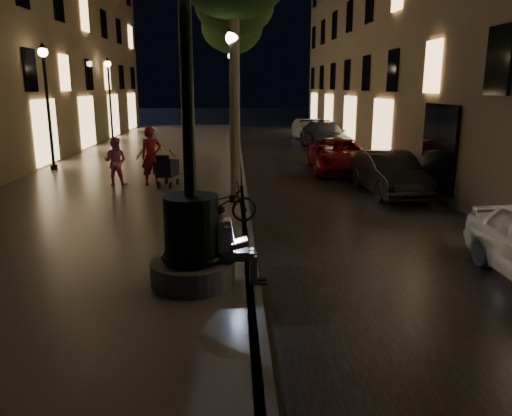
{
  "coord_description": "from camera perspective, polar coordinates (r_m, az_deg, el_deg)",
  "views": [
    {
      "loc": [
        -0.31,
        -5.86,
        3.42
      ],
      "look_at": [
        0.1,
        3.0,
        1.24
      ],
      "focal_mm": 35.0,
      "sensor_mm": 36.0,
      "label": 1
    }
  ],
  "objects": [
    {
      "name": "ground",
      "position": [
        21.14,
        -1.76,
        4.46
      ],
      "size": [
        120.0,
        120.0,
        0.0
      ],
      "primitive_type": "plane",
      "color": "black",
      "rests_on": "ground"
    },
    {
      "name": "cobble_lane",
      "position": [
        21.4,
        6.32,
        4.52
      ],
      "size": [
        6.0,
        45.0,
        0.02
      ],
      "primitive_type": "cube",
      "color": "black",
      "rests_on": "ground"
    },
    {
      "name": "promenade",
      "position": [
        21.45,
        -12.55,
        4.54
      ],
      "size": [
        8.0,
        45.0,
        0.2
      ],
      "primitive_type": "cube",
      "color": "slate",
      "rests_on": "ground"
    },
    {
      "name": "curb_strip",
      "position": [
        21.13,
        -1.76,
        4.73
      ],
      "size": [
        0.25,
        45.0,
        0.2
      ],
      "primitive_type": "cube",
      "color": "#59595B",
      "rests_on": "ground"
    },
    {
      "name": "fountain_lamppost",
      "position": [
        8.2,
        -7.38,
        -1.96
      ],
      "size": [
        1.4,
        1.4,
        5.21
      ],
      "color": "#59595B",
      "rests_on": "promenade"
    },
    {
      "name": "seated_man_laptop",
      "position": [
        8.25,
        -3.07,
        -3.95
      ],
      "size": [
        0.97,
        0.33,
        1.34
      ],
      "color": "gray",
      "rests_on": "promenade"
    },
    {
      "name": "tree_second",
      "position": [
        20.08,
        -2.47,
        22.11
      ],
      "size": [
        3.0,
        3.0,
        7.4
      ],
      "color": "#6B604C",
      "rests_on": "promenade"
    },
    {
      "name": "tree_third",
      "position": [
        26.01,
        -2.76,
        19.76
      ],
      "size": [
        3.0,
        3.0,
        7.2
      ],
      "color": "#6B604C",
      "rests_on": "promenade"
    },
    {
      "name": "tree_far",
      "position": [
        32.01,
        -2.6,
        19.16
      ],
      "size": [
        3.0,
        3.0,
        7.5
      ],
      "color": "#6B604C",
      "rests_on": "promenade"
    },
    {
      "name": "lamp_curb_a",
      "position": [
        13.86,
        -2.66,
        13.0
      ],
      "size": [
        0.36,
        0.36,
        4.81
      ],
      "color": "black",
      "rests_on": "promenade"
    },
    {
      "name": "lamp_curb_b",
      "position": [
        21.86,
        -2.68,
        13.28
      ],
      "size": [
        0.36,
        0.36,
        4.81
      ],
      "color": "black",
      "rests_on": "promenade"
    },
    {
      "name": "lamp_curb_c",
      "position": [
        29.86,
        -2.68,
        13.4
      ],
      "size": [
        0.36,
        0.36,
        4.81
      ],
      "color": "black",
      "rests_on": "promenade"
    },
    {
      "name": "lamp_curb_d",
      "position": [
        37.86,
        -2.69,
        13.48
      ],
      "size": [
        0.36,
        0.36,
        4.81
      ],
      "color": "black",
      "rests_on": "promenade"
    },
    {
      "name": "lamp_left_b",
      "position": [
        21.09,
        -22.82,
        12.23
      ],
      "size": [
        0.36,
        0.36,
        4.81
      ],
      "color": "black",
      "rests_on": "promenade"
    },
    {
      "name": "lamp_left_c",
      "position": [
        30.69,
        -16.41,
        12.89
      ],
      "size": [
        0.36,
        0.36,
        4.81
      ],
      "color": "black",
      "rests_on": "promenade"
    },
    {
      "name": "stroller",
      "position": [
        16.54,
        -10.06,
        4.45
      ],
      "size": [
        0.68,
        1.19,
        1.2
      ],
      "rotation": [
        0.0,
        0.0,
        -0.24
      ],
      "color": "black",
      "rests_on": "promenade"
    },
    {
      "name": "car_second",
      "position": [
        16.66,
        14.94,
        3.86
      ],
      "size": [
        1.64,
        4.22,
        1.37
      ],
      "primitive_type": "imported",
      "rotation": [
        0.0,
        0.0,
        0.05
      ],
      "color": "black",
      "rests_on": "ground"
    },
    {
      "name": "car_third",
      "position": [
        20.57,
        9.54,
        5.92
      ],
      "size": [
        2.53,
        4.99,
        1.35
      ],
      "primitive_type": "imported",
      "rotation": [
        0.0,
        0.0,
        -0.06
      ],
      "color": "maroon",
      "rests_on": "ground"
    },
    {
      "name": "car_rear",
      "position": [
        28.37,
        7.84,
        8.23
      ],
      "size": [
        2.42,
        5.26,
        1.49
      ],
      "primitive_type": "imported",
      "rotation": [
        0.0,
        0.0,
        0.07
      ],
      "color": "#303035",
      "rests_on": "ground"
    },
    {
      "name": "car_fifth",
      "position": [
        32.67,
        6.02,
        8.87
      ],
      "size": [
        1.76,
        4.18,
        1.34
      ],
      "primitive_type": "imported",
      "rotation": [
        0.0,
        0.0,
        0.09
      ],
      "color": "#A8A9A4",
      "rests_on": "ground"
    },
    {
      "name": "pedestrian_red",
      "position": [
        16.93,
        -11.86,
        5.81
      ],
      "size": [
        0.83,
        0.71,
        1.92
      ],
      "primitive_type": "imported",
      "rotation": [
        0.0,
        0.0,
        0.44
      ],
      "color": "#AC222E",
      "rests_on": "promenade"
    },
    {
      "name": "pedestrian_pink",
      "position": [
        17.16,
        -15.77,
        5.15
      ],
      "size": [
        0.86,
        0.72,
        1.6
      ],
      "primitive_type": "imported",
      "rotation": [
        0.0,
        0.0,
        2.98
      ],
      "color": "pink",
      "rests_on": "promenade"
    },
    {
      "name": "pedestrian_white",
      "position": [
        19.22,
        -11.86,
        6.5
      ],
      "size": [
        1.31,
        1.06,
        1.77
      ],
      "primitive_type": "imported",
      "rotation": [
        0.0,
        0.0,
        3.55
      ],
      "color": "white",
      "rests_on": "promenade"
    },
    {
      "name": "bicycle",
      "position": [
        11.94,
        -4.18,
        0.48
      ],
      "size": [
        1.92,
        1.03,
        0.96
      ],
      "primitive_type": "imported",
      "rotation": [
        0.0,
        0.0,
        1.8
      ],
      "color": "black",
      "rests_on": "promenade"
    }
  ]
}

